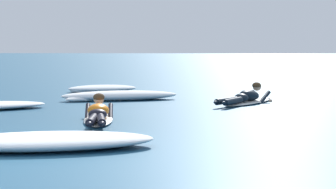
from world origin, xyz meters
TOP-DOWN VIEW (x-y plane):
  - ground_plane at (0.00, 10.00)m, footprint 120.00×120.00m
  - surfer_near at (0.39, 3.48)m, footprint 0.78×2.50m
  - surfer_far at (3.37, 6.94)m, footprint 1.66×2.35m
  - whitewater_front at (-0.58, 10.36)m, footprint 2.22×1.58m
  - whitewater_mid_left at (0.14, 0.55)m, footprint 3.14×1.67m
  - whitewater_mid_right at (0.26, 7.72)m, footprint 3.02×1.51m

SIDE VIEW (x-z plane):
  - ground_plane at x=0.00m, z-range 0.00..0.00m
  - whitewater_front at x=-0.58m, z-range -0.01..0.20m
  - whitewater_mid_left at x=0.14m, z-range -0.01..0.23m
  - whitewater_mid_right at x=0.26m, z-range -0.01..0.24m
  - surfer_near at x=0.39m, z-range -0.13..0.41m
  - surfer_far at x=3.37m, z-range -0.13..0.41m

